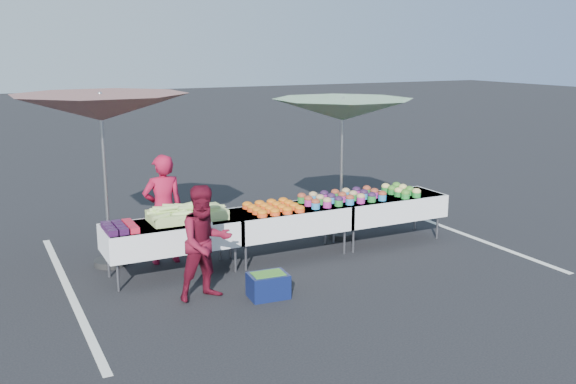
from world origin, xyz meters
name	(u,v)px	position (x,y,z in m)	size (l,w,h in m)	color
ground	(288,256)	(0.00, 0.00, 0.00)	(80.00, 80.00, 0.00)	black
stripe_left	(69,291)	(-3.20, 0.00, 0.00)	(0.10, 5.00, 0.00)	silver
stripe_right	(452,230)	(3.20, 0.00, 0.00)	(0.10, 5.00, 0.00)	silver
table_left	(172,234)	(-1.80, 0.00, 0.58)	(1.86, 0.81, 0.75)	white
table_center	(288,219)	(0.00, 0.00, 0.58)	(1.86, 0.81, 0.75)	white
table_right	(387,206)	(1.80, 0.00, 0.58)	(1.86, 0.81, 0.75)	white
berry_punnets	(120,227)	(-2.51, -0.06, 0.79)	(0.40, 0.54, 0.08)	black
corn_pile	(186,214)	(-1.56, 0.04, 0.84)	(1.16, 0.57, 0.26)	#A9CF6A
plastic_bags	(199,224)	(-1.50, -0.30, 0.78)	(0.30, 0.25, 0.05)	white
carrot_bowls	(273,207)	(-0.25, -0.01, 0.80)	(0.75, 0.69, 0.11)	#EF4A1A
potato_cups	(342,197)	(0.95, 0.00, 0.83)	(1.34, 0.58, 0.16)	#2B84C8
bean_baskets	(401,190)	(2.06, -0.01, 0.82)	(0.36, 0.68, 0.15)	#21842F
vendor	(163,209)	(-1.75, 0.55, 0.81)	(0.59, 0.39, 1.62)	maroon
customer	(205,243)	(-1.67, -1.03, 0.73)	(0.71, 0.55, 1.46)	maroon
umbrella_left	(101,109)	(-2.50, 0.80, 2.27)	(3.19, 3.19, 2.51)	black
umbrella_right	(343,111)	(1.22, 0.49, 2.11)	(2.97, 2.97, 2.33)	black
storage_bin	(268,285)	(-0.97, -1.36, 0.17)	(0.51, 0.39, 0.32)	#0D1642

